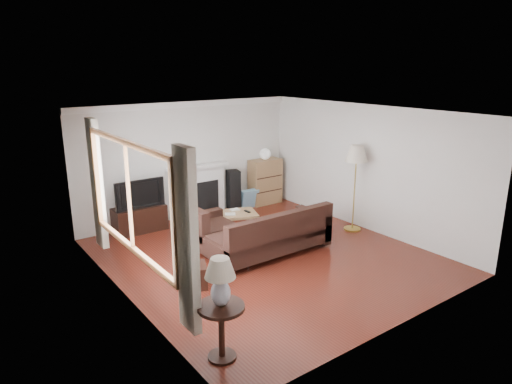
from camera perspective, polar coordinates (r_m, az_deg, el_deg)
room at (r=7.65m, az=1.33°, el=0.59°), size 5.10×5.60×2.54m
window at (r=6.25m, az=-15.60°, el=-0.64°), size 0.12×2.74×1.54m
curtain_near at (r=4.99m, az=-8.60°, el=-6.19°), size 0.10×0.35×2.10m
curtain_far at (r=7.70m, az=-19.25°, el=0.95°), size 0.10×0.35×2.10m
fireplace at (r=10.05m, az=-7.21°, el=0.18°), size 1.40×0.26×1.15m
tv_stand at (r=9.43m, az=-14.35°, el=-3.28°), size 1.02×0.46×0.51m
television at (r=9.27m, az=-14.57°, el=-0.11°), size 1.00×0.13×0.57m
speaker_left at (r=9.79m, az=-9.48°, el=-1.32°), size 0.24×0.29×0.82m
speaker_right at (r=10.42m, az=-2.83°, el=0.21°), size 0.33×0.36×0.93m
bookshelf at (r=10.90m, az=1.14°, el=1.32°), size 0.78×0.37×1.07m
globe_lamp at (r=10.75m, az=1.16°, el=4.76°), size 0.26×0.26×0.26m
sectional_sofa at (r=8.02m, az=1.73°, el=-5.14°), size 2.42×1.77×0.78m
coffee_table at (r=8.99m, az=-3.51°, el=-3.99°), size 1.26×0.96×0.44m
footstool at (r=7.05m, az=-7.89°, el=-10.31°), size 0.54×0.54×0.34m
floor_lamp at (r=9.24m, az=12.22°, el=0.44°), size 0.47×0.47×1.74m
side_table at (r=5.39m, az=-4.33°, el=-17.03°), size 0.54×0.54×0.67m
table_lamp at (r=5.09m, az=-4.47°, el=-11.20°), size 0.35×0.35×0.56m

